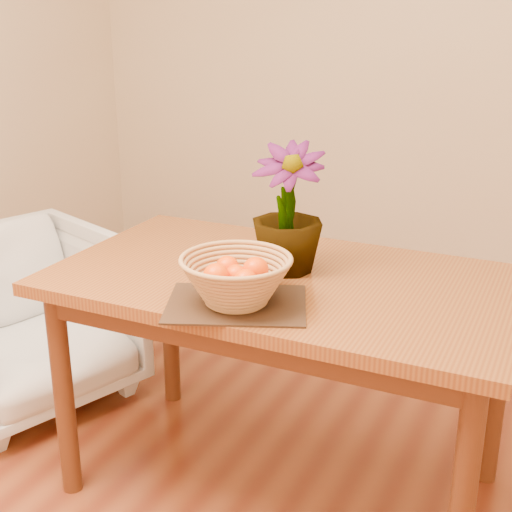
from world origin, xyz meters
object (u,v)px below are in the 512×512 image
at_px(table, 284,302).
at_px(armchair, 24,312).
at_px(potted_plant, 287,209).
at_px(wicker_basket, 236,282).

xyz_separation_m(table, armchair, (-1.16, 0.10, -0.29)).
bearing_deg(table, armchair, 175.24).
bearing_deg(table, potted_plant, 105.46).
distance_m(table, potted_plant, 0.29).
bearing_deg(table, wicker_basket, -96.72).
height_order(potted_plant, armchair, potted_plant).
distance_m(table, wicker_basket, 0.31).
height_order(wicker_basket, potted_plant, potted_plant).
bearing_deg(wicker_basket, table, 83.28).
relative_size(wicker_basket, armchair, 0.41).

